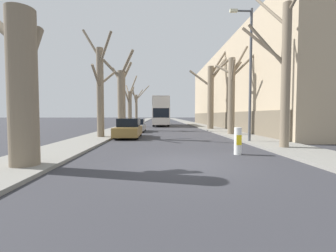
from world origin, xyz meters
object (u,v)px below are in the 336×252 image
double_decker_bus (161,110)px  parked_car_1 (137,126)px  parked_car_0 (129,129)px  street_tree_left_3 (130,105)px  traffic_bollard (238,141)px  street_tree_right_1 (232,91)px  street_tree_left_2 (121,95)px  street_tree_left_0 (21,81)px  street_tree_left_1 (100,89)px  street_tree_right_2 (212,92)px  street_tree_left_4 (136,106)px  street_tree_right_0 (284,67)px  lamp_post (249,69)px

double_decker_bus → parked_car_1: double_decker_bus is taller
double_decker_bus → parked_car_0: bearing=-97.8°
street_tree_left_3 → traffic_bollard: (7.73, -24.00, -2.61)m
street_tree_right_1 → traffic_bollard: bearing=-106.7°
street_tree_left_2 → double_decker_bus: bearing=67.4°
street_tree_left_0 → street_tree_left_1: (0.09, 9.32, 0.87)m
street_tree_right_2 → street_tree_left_4: bearing=122.7°
street_tree_left_0 → traffic_bollard: bearing=15.8°
street_tree_left_1 → double_decker_bus: street_tree_left_1 is taller
parked_car_0 → street_tree_left_2: bearing=102.9°
street_tree_right_0 → street_tree_right_2: 15.27m
street_tree_left_0 → street_tree_left_2: 18.11m
lamp_post → traffic_bollard: size_ratio=6.88×
street_tree_left_4 → parked_car_1: (1.91, -19.04, -2.86)m
street_tree_left_1 → parked_car_1: (1.98, 6.70, -3.03)m
street_tree_right_1 → traffic_bollard: street_tree_right_1 is taller
street_tree_left_3 → double_decker_bus: 5.36m
street_tree_left_4 → street_tree_right_0: bearing=-71.7°
street_tree_left_0 → street_tree_left_3: size_ratio=0.77×
street_tree_left_3 → street_tree_left_4: 8.86m
street_tree_left_2 → street_tree_left_4: street_tree_left_2 is taller
street_tree_right_0 → lamp_post: bearing=104.4°
parked_car_0 → traffic_bollard: bearing=-53.1°
street_tree_left_3 → street_tree_right_0: bearing=-65.2°
street_tree_left_4 → parked_car_1: street_tree_left_4 is taller
double_decker_bus → traffic_bollard: size_ratio=8.92×
parked_car_1 → street_tree_left_1: bearing=-106.4°
parked_car_1 → traffic_bollard: bearing=-67.5°
street_tree_right_0 → street_tree_right_2: (0.01, 15.27, 0.35)m
street_tree_right_2 → parked_car_1: size_ratio=2.32×
street_tree_left_2 → lamp_post: bearing=-50.7°
street_tree_left_4 → double_decker_bus: bearing=-54.0°
street_tree_left_3 → street_tree_left_0: bearing=-90.1°
street_tree_left_1 → traffic_bollard: bearing=-42.7°
double_decker_bus → street_tree_right_0: bearing=-76.9°
street_tree_right_2 → double_decker_bus: bearing=120.4°
street_tree_right_2 → parked_car_1: 9.73m
parked_car_1 → street_tree_left_3: bearing=101.1°
street_tree_right_0 → traffic_bollard: street_tree_right_0 is taller
street_tree_left_0 → street_tree_right_0: 11.20m
street_tree_left_2 → parked_car_1: size_ratio=2.09×
street_tree_left_2 → parked_car_0: size_ratio=1.99×
street_tree_right_1 → parked_car_1: street_tree_right_1 is taller
street_tree_left_2 → street_tree_right_1: bearing=-32.7°
street_tree_left_1 → street_tree_left_2: bearing=89.4°
street_tree_left_3 → parked_car_1: size_ratio=1.88×
street_tree_right_2 → traffic_bollard: street_tree_right_2 is taller
street_tree_left_1 → double_decker_bus: size_ratio=0.77×
street_tree_left_4 → street_tree_right_0: (10.38, -31.48, 0.61)m
street_tree_left_2 → street_tree_left_3: size_ratio=1.11×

